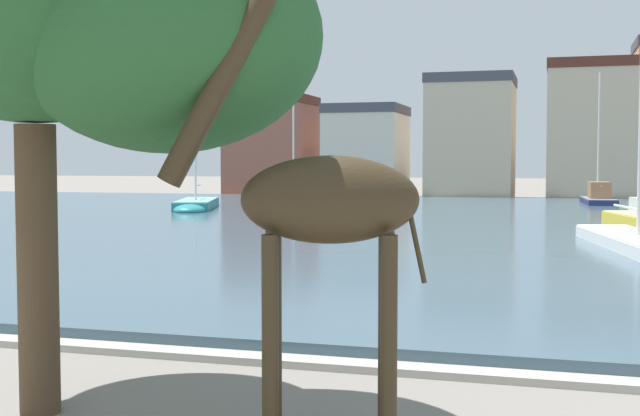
% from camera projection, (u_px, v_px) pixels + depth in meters
% --- Properties ---
extents(harbor_water, '(90.40, 54.00, 0.30)m').
position_uv_depth(harbor_water, '(404.00, 223.00, 39.80)').
color(harbor_water, '#3D5666').
rests_on(harbor_water, ground).
extents(quay_edge_coping, '(90.40, 0.50, 0.12)m').
position_uv_depth(quay_edge_coping, '(109.00, 348.00, 13.67)').
color(quay_edge_coping, '#ADA89E').
rests_on(quay_edge_coping, ground).
extents(giraffe_statue, '(2.94, 1.24, 5.22)m').
position_uv_depth(giraffe_statue, '(315.00, 209.00, 8.58)').
color(giraffe_statue, '#382B19').
rests_on(giraffe_statue, ground).
extents(sailboat_teal, '(4.50, 8.58, 5.90)m').
position_uv_depth(sailboat_teal, '(195.00, 207.00, 49.07)').
color(sailboat_teal, teal).
rests_on(sailboat_teal, ground).
extents(sailboat_navy, '(2.29, 6.82, 9.13)m').
position_uv_depth(sailboat_navy, '(598.00, 199.00, 55.67)').
color(sailboat_navy, navy).
rests_on(sailboat_navy, ground).
extents(sailboat_black, '(2.58, 5.93, 8.63)m').
position_uv_depth(sailboat_black, '(294.00, 203.00, 55.06)').
color(sailboat_black, black).
rests_on(sailboat_black, ground).
extents(sailboat_white, '(3.59, 9.61, 7.16)m').
position_uv_depth(sailboat_white, '(640.00, 247.00, 26.43)').
color(sailboat_white, white).
rests_on(sailboat_white, ground).
extents(shade_tree, '(5.85, 5.76, 6.87)m').
position_uv_depth(shade_tree, '(50.00, 1.00, 9.99)').
color(shade_tree, brown).
rests_on(shade_tree, ground).
extents(townhouse_narrow_midrow, '(7.57, 5.99, 8.97)m').
position_uv_depth(townhouse_narrow_midrow, '(271.00, 146.00, 74.28)').
color(townhouse_narrow_midrow, '#8E5142').
rests_on(townhouse_narrow_midrow, ground).
extents(townhouse_wide_warehouse, '(6.38, 7.82, 7.96)m').
position_uv_depth(townhouse_wide_warehouse, '(367.00, 151.00, 71.44)').
color(townhouse_wide_warehouse, beige).
rests_on(townhouse_wide_warehouse, ground).
extents(townhouse_corner_house, '(7.10, 7.79, 10.26)m').
position_uv_depth(townhouse_corner_house, '(471.00, 137.00, 69.09)').
color(townhouse_corner_house, '#C6B293').
rests_on(townhouse_corner_house, ground).
extents(townhouse_end_terrace, '(7.25, 6.69, 11.15)m').
position_uv_depth(townhouse_end_terrace, '(593.00, 131.00, 66.03)').
color(townhouse_end_terrace, '#C6B293').
rests_on(townhouse_end_terrace, ground).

